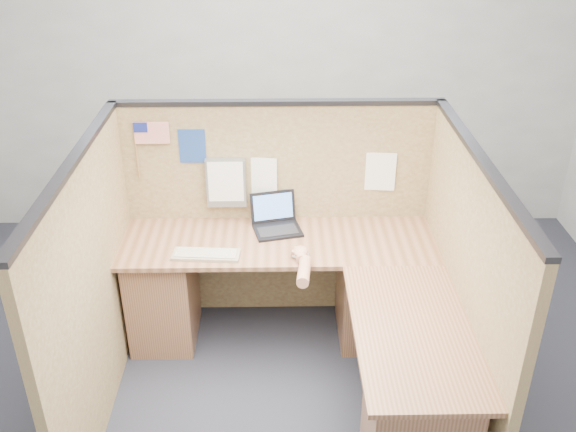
{
  "coord_description": "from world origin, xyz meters",
  "views": [
    {
      "loc": [
        0.0,
        -2.75,
        2.77
      ],
      "look_at": [
        0.06,
        0.5,
        1.0
      ],
      "focal_mm": 40.0,
      "sensor_mm": 36.0,
      "label": 1
    }
  ],
  "objects_px": {
    "l_desk": "(310,323)",
    "laptop": "(278,220)",
    "keyboard": "(206,254)",
    "mouse": "(300,255)"
  },
  "relations": [
    {
      "from": "l_desk",
      "to": "laptop",
      "type": "distance_m",
      "value": 0.71
    },
    {
      "from": "l_desk",
      "to": "laptop",
      "type": "height_order",
      "value": "laptop"
    },
    {
      "from": "laptop",
      "to": "keyboard",
      "type": "height_order",
      "value": "laptop"
    },
    {
      "from": "l_desk",
      "to": "keyboard",
      "type": "height_order",
      "value": "keyboard"
    },
    {
      "from": "laptop",
      "to": "mouse",
      "type": "xyz_separation_m",
      "value": [
        0.13,
        -0.37,
        -0.03
      ]
    },
    {
      "from": "l_desk",
      "to": "keyboard",
      "type": "bearing_deg",
      "value": 160.69
    },
    {
      "from": "l_desk",
      "to": "mouse",
      "type": "height_order",
      "value": "mouse"
    },
    {
      "from": "l_desk",
      "to": "keyboard",
      "type": "distance_m",
      "value": 0.74
    },
    {
      "from": "l_desk",
      "to": "laptop",
      "type": "relative_size",
      "value": 5.75
    },
    {
      "from": "laptop",
      "to": "mouse",
      "type": "bearing_deg",
      "value": -83.5
    }
  ]
}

